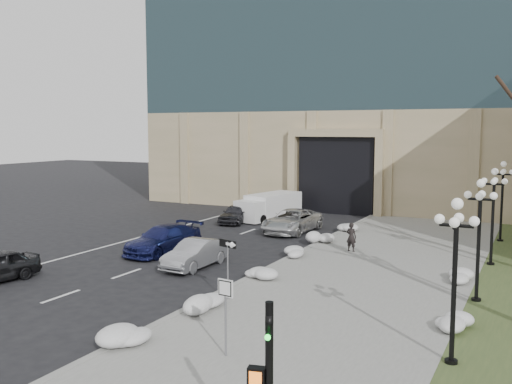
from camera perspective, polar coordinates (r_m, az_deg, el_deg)
sidewalk at (r=25.93m, az=10.76°, el=-8.42°), size 9.00×40.00×0.12m
curb at (r=27.46m, az=1.62°, el=-7.46°), size 0.30×40.00×0.14m
car_b at (r=27.55m, az=-6.08°, el=-6.17°), size 1.49×4.08×1.34m
car_c at (r=30.96m, az=-9.26°, el=-4.70°), size 2.39×5.15×1.46m
car_d at (r=36.62m, az=3.64°, el=-2.90°), size 2.62×5.38×1.47m
car_e at (r=40.18m, az=-2.00°, el=-2.17°), size 2.11×4.08×1.33m
pedestrian at (r=30.78m, az=9.51°, el=-4.46°), size 0.61×0.45×1.55m
box_truck at (r=41.87m, az=1.31°, el=-1.50°), size 3.03×6.09×1.85m
one_way_sign at (r=21.67m, az=-2.59°, el=-5.97°), size 0.90×0.40×2.43m
keep_sign at (r=16.54m, az=-3.08°, el=-10.82°), size 0.51×0.11×2.37m
snow_clump_b at (r=18.22m, az=-12.93°, el=-14.13°), size 1.10×1.60×0.36m
snow_clump_c at (r=21.09m, az=-5.61°, el=-11.13°), size 1.10×1.60×0.36m
snow_clump_d at (r=25.41m, az=0.79°, el=-8.06°), size 1.10×1.60×0.36m
snow_clump_e at (r=29.24m, az=3.67°, el=-6.15°), size 1.10×1.60×0.36m
snow_clump_f at (r=32.96m, az=6.45°, el=-4.74°), size 1.10×1.60×0.36m
snow_clump_g at (r=37.18m, az=8.96°, el=-3.51°), size 1.10×1.60×0.36m
snow_clump_i at (r=20.37m, az=18.69°, el=-12.08°), size 1.10×1.60×0.36m
snow_clump_j at (r=26.02m, az=20.52°, el=-8.12°), size 1.10×1.60×0.36m
lamppost_a at (r=16.65m, az=19.29°, el=-6.33°), size 1.18×1.18×4.76m
lamppost_b at (r=23.00m, az=21.44°, el=-2.97°), size 1.18×1.18×4.76m
lamppost_c at (r=29.42m, az=22.65°, el=-1.07°), size 1.18×1.18×4.76m
lamppost_d at (r=35.87m, az=23.42°, el=0.15°), size 1.18×1.18×4.76m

